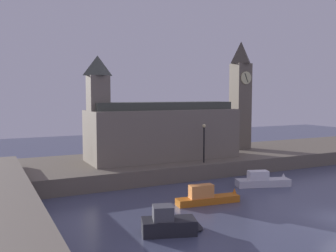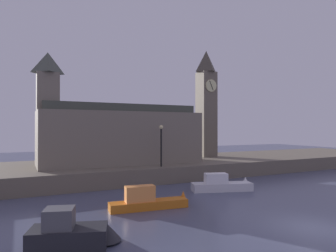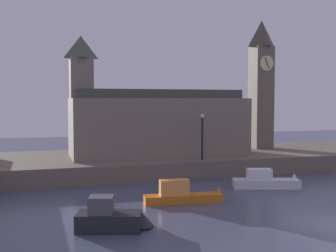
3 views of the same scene
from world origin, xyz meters
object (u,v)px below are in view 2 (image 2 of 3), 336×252
boat_patrol_orange (154,201)px  streetlamp (161,141)px  boat_ferry_white (226,185)px  parliament_hall (117,134)px  clock_tower (206,102)px  boat_barge_dark (76,233)px

boat_patrol_orange → streetlamp: bearing=62.2°
boat_ferry_white → parliament_hall: bearing=123.7°
clock_tower → boat_ferry_white: bearing=-116.6°
streetlamp → boat_patrol_orange: bearing=-117.8°
boat_barge_dark → boat_patrol_orange: size_ratio=0.76×
clock_tower → boat_patrol_orange: (-13.51, -14.37, -7.96)m
parliament_hall → clock_tower: bearing=10.8°
clock_tower → boat_ferry_white: size_ratio=2.34×
clock_tower → boat_barge_dark: size_ratio=3.17×
parliament_hall → streetlamp: 5.13m
parliament_hall → streetlamp: bearing=-52.3°
boat_ferry_white → clock_tower: bearing=63.4°
boat_ferry_white → streetlamp: bearing=120.6°
parliament_hall → boat_barge_dark: 18.04m
streetlamp → boat_patrol_orange: size_ratio=0.70×
clock_tower → boat_ferry_white: (-5.99, -11.98, -7.95)m
parliament_hall → boat_ferry_white: 12.26m
clock_tower → boat_barge_dark: 27.81m
parliament_hall → boat_patrol_orange: parliament_hall is taller
boat_barge_dark → boat_ferry_white: boat_barge_dark is taller
boat_patrol_orange → parliament_hall: bearing=84.8°
parliament_hall → streetlamp: size_ratio=4.15×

